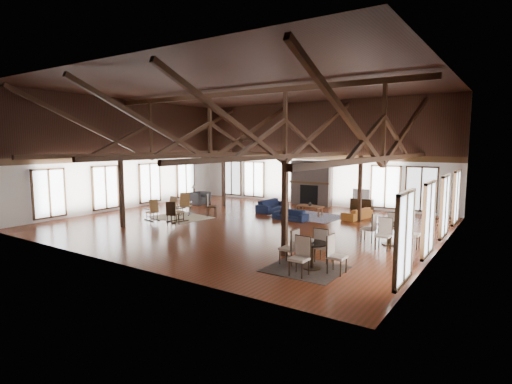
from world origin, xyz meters
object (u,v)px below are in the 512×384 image
Objects in this scene: tv_console at (362,204)px; sofa_navy_front at (290,215)px; armchair at (199,198)px; cafe_table_far at (390,230)px; sofa_navy_left at (272,206)px; sofa_orange at (357,213)px; cafe_table_near at (312,251)px; coffee_table at (310,207)px.

sofa_navy_front is at bearing -110.41° from tv_console.
armchair is 12.67m from cafe_table_far.
cafe_table_far is 7.74m from tv_console.
tv_console is (-3.39, 6.95, -0.24)m from cafe_table_far.
cafe_table_far is at bearing -115.79° from sofa_navy_left.
armchair is at bearing -158.86° from tv_console.
armchair is 0.54× the size of cafe_table_far.
cafe_table_far reaches higher than sofa_navy_front.
sofa_orange is (4.50, 0.41, -0.04)m from sofa_navy_left.
sofa_orange reaches higher than sofa_navy_front.
sofa_navy_front is 3.25m from sofa_orange.
cafe_table_near reaches higher than sofa_navy_front.
cafe_table_far is (4.92, -3.72, 0.10)m from coffee_table.
sofa_orange is 2.30m from coffee_table.
cafe_table_far is (5.18, -2.13, 0.29)m from sofa_navy_front.
sofa_navy_front is 0.93× the size of sofa_orange.
armchair reaches higher than coffee_table.
coffee_table is at bearing 116.32° from cafe_table_near.
tv_console reaches higher than coffee_table.
cafe_table_near is 1.70× the size of tv_console.
coffee_table is 8.64m from cafe_table_near.
sofa_orange is 1.62× the size of armchair.
cafe_table_near is 4.16m from cafe_table_far.
sofa_orange is at bearing -75.51° from tv_console.
coffee_table is 0.68× the size of cafe_table_far.
sofa_navy_left is 1.89× the size of armchair.
sofa_orange is 8.38m from cafe_table_near.
coffee_table is 1.15× the size of tv_console.
sofa_orange is 1.49× the size of tv_console.
sofa_orange is at bearing 22.05° from coffee_table.
sofa_navy_left reaches higher than sofa_orange.
cafe_table_far is at bearing -104.11° from armchair.
sofa_navy_left is 1.50× the size of coffee_table.
sofa_orange is 4.99m from cafe_table_far.
tv_console is (1.53, 3.23, -0.14)m from coffee_table.
coffee_table is at bearing -66.16° from sofa_orange.
sofa_navy_front is 0.81× the size of cafe_table_far.
armchair is 9.40m from tv_console.
sofa_orange is 0.87× the size of cafe_table_far.
sofa_navy_front is 1.63m from coffee_table.
coffee_table is at bearing -115.37° from tv_console.
armchair reaches higher than sofa_navy_front.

